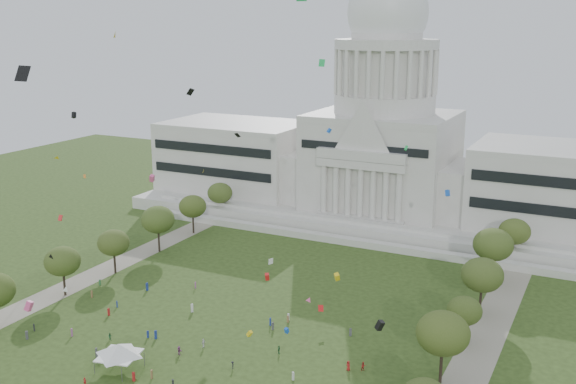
{
  "coord_description": "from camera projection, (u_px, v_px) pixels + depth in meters",
  "views": [
    {
      "loc": [
        68.05,
        -91.76,
        62.94
      ],
      "look_at": [
        0.0,
        45.0,
        24.0
      ],
      "focal_mm": 42.0,
      "sensor_mm": 36.0,
      "label": 1
    }
  ],
  "objects": [
    {
      "name": "row_tree_l_4",
      "position": [
        158.0,
        220.0,
        186.72
      ],
      "size": [
        9.29,
        9.29,
        13.21
      ],
      "color": "black",
      "rests_on": "ground"
    },
    {
      "name": "row_tree_l_6",
      "position": [
        220.0,
        193.0,
        220.05
      ],
      "size": [
        8.19,
        8.19,
        11.64
      ],
      "color": "black",
      "rests_on": "ground"
    },
    {
      "name": "ground",
      "position": [
        180.0,
        371.0,
        124.53
      ],
      "size": [
        400.0,
        400.0,
        0.0
      ],
      "primitive_type": "plane",
      "color": "#2E4217",
      "rests_on": "ground"
    },
    {
      "name": "person_7",
      "position": [
        85.0,
        381.0,
        119.59
      ],
      "size": [
        0.68,
        0.59,
        1.54
      ],
      "primitive_type": "imported",
      "rotation": [
        0.0,
        0.0,
        3.52
      ],
      "color": "#B21E1E",
      "rests_on": "ground"
    },
    {
      "name": "row_tree_l_3",
      "position": [
        113.0,
        243.0,
        170.96
      ],
      "size": [
        8.12,
        8.12,
        11.55
      ],
      "color": "black",
      "rests_on": "ground"
    },
    {
      "name": "row_tree_l_5",
      "position": [
        193.0,
        206.0,
        203.57
      ],
      "size": [
        8.33,
        8.33,
        11.85
      ],
      "color": "black",
      "rests_on": "ground"
    },
    {
      "name": "person_3",
      "position": [
        233.0,
        365.0,
        125.24
      ],
      "size": [
        0.84,
        1.09,
        1.5
      ],
      "primitive_type": "imported",
      "rotation": [
        0.0,
        0.0,
        5.12
      ],
      "color": "#26262B",
      "rests_on": "ground"
    },
    {
      "name": "event_tent",
      "position": [
        119.0,
        349.0,
        124.0
      ],
      "size": [
        11.45,
        11.45,
        5.38
      ],
      "color": "#4C4C4C",
      "rests_on": "ground"
    },
    {
      "name": "person_5",
      "position": [
        179.0,
        350.0,
        130.52
      ],
      "size": [
        1.76,
        1.22,
        1.76
      ],
      "primitive_type": "imported",
      "rotation": [
        0.0,
        0.0,
        2.75
      ],
      "color": "#994C8C",
      "rests_on": "ground"
    },
    {
      "name": "path_right",
      "position": [
        476.0,
        357.0,
        129.83
      ],
      "size": [
        8.0,
        160.0,
        0.04
      ],
      "primitive_type": "cube",
      "color": "gray",
      "rests_on": "ground"
    },
    {
      "name": "kite_swarm",
      "position": [
        192.0,
        214.0,
        127.83
      ],
      "size": [
        88.74,
        96.4,
        64.41
      ],
      "color": "green",
      "rests_on": "ground"
    },
    {
      "name": "row_tree_r_4",
      "position": [
        482.0,
        275.0,
        146.32
      ],
      "size": [
        9.19,
        9.19,
        13.06
      ],
      "color": "black",
      "rests_on": "ground"
    },
    {
      "name": "person_4",
      "position": [
        203.0,
        343.0,
        133.39
      ],
      "size": [
        0.66,
        1.14,
        1.89
      ],
      "primitive_type": "imported",
      "rotation": [
        0.0,
        0.0,
        4.66
      ],
      "color": "silver",
      "rests_on": "ground"
    },
    {
      "name": "path_left",
      "position": [
        93.0,
        275.0,
        171.27
      ],
      "size": [
        8.0,
        160.0,
        0.04
      ],
      "primitive_type": "cube",
      "color": "gray",
      "rests_on": "ground"
    },
    {
      "name": "person_2",
      "position": [
        363.0,
        366.0,
        124.54
      ],
      "size": [
        0.97,
        0.98,
        1.75
      ],
      "primitive_type": "imported",
      "rotation": [
        0.0,
        0.0,
        0.82
      ],
      "color": "#B21E1E",
      "rests_on": "ground"
    },
    {
      "name": "row_tree_r_5",
      "position": [
        493.0,
        245.0,
        164.2
      ],
      "size": [
        9.82,
        9.82,
        13.96
      ],
      "color": "black",
      "rests_on": "ground"
    },
    {
      "name": "row_tree_r_3",
      "position": [
        464.0,
        311.0,
        133.53
      ],
      "size": [
        7.01,
        7.01,
        9.98
      ],
      "color": "black",
      "rests_on": "ground"
    },
    {
      "name": "row_tree_r_6",
      "position": [
        515.0,
        232.0,
        179.04
      ],
      "size": [
        8.42,
        8.42,
        11.97
      ],
      "color": "black",
      "rests_on": "ground"
    },
    {
      "name": "person_10",
      "position": [
        279.0,
        350.0,
        130.92
      ],
      "size": [
        0.63,
        1.04,
        1.71
      ],
      "primitive_type": "imported",
      "rotation": [
        0.0,
        0.0,
        1.65
      ],
      "color": "#33723F",
      "rests_on": "ground"
    },
    {
      "name": "row_tree_l_2",
      "position": [
        62.0,
        261.0,
        156.88
      ],
      "size": [
        8.42,
        8.42,
        11.97
      ],
      "color": "black",
      "rests_on": "ground"
    },
    {
      "name": "distant_crowd",
      "position": [
        166.0,
        325.0,
        141.49
      ],
      "size": [
        65.5,
        41.63,
        1.94
      ],
      "color": "#4C4C51",
      "rests_on": "ground"
    },
    {
      "name": "capitol",
      "position": [
        382.0,
        150.0,
        217.57
      ],
      "size": [
        160.0,
        64.5,
        91.3
      ],
      "color": "beige",
      "rests_on": "ground"
    },
    {
      "name": "person_0",
      "position": [
        348.0,
        366.0,
        124.63
      ],
      "size": [
        1.09,
        0.94,
        1.89
      ],
      "primitive_type": "imported",
      "rotation": [
        0.0,
        0.0,
        5.84
      ],
      "color": "#B21E1E",
      "rests_on": "ground"
    },
    {
      "name": "person_8",
      "position": [
        110.0,
        336.0,
        136.55
      ],
      "size": [
        0.82,
        0.59,
        1.55
      ],
      "primitive_type": "imported",
      "rotation": [
        0.0,
        0.0,
        3.32
      ],
      "color": "#33723F",
      "rests_on": "ground"
    },
    {
      "name": "row_tree_r_2",
      "position": [
        443.0,
        333.0,
        118.2
      ],
      "size": [
        9.55,
        9.55,
        13.58
      ],
      "color": "black",
      "rests_on": "ground"
    }
  ]
}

